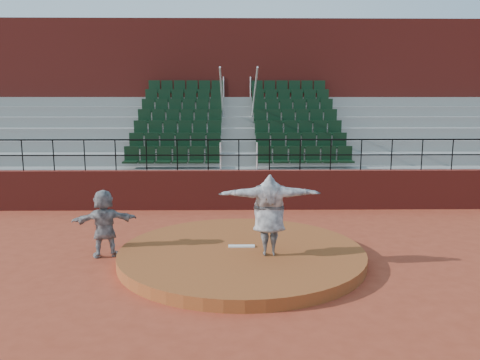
{
  "coord_description": "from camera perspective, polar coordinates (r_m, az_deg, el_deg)",
  "views": [
    {
      "loc": [
        -0.19,
        -10.12,
        3.54
      ],
      "look_at": [
        0.0,
        2.5,
        1.4
      ],
      "focal_mm": 35.0,
      "sensor_mm": 36.0,
      "label": 1
    }
  ],
  "objects": [
    {
      "name": "pitcher",
      "position": [
        10.06,
        3.57,
        -4.26
      ],
      "size": [
        2.17,
        0.62,
        1.76
      ],
      "primitive_type": "imported",
      "rotation": [
        0.0,
        0.0,
        3.16
      ],
      "color": "black",
      "rests_on": "pitchers_mound"
    },
    {
      "name": "wall_railing",
      "position": [
        15.19,
        -0.14,
        3.92
      ],
      "size": [
        24.04,
        0.05,
        1.03
      ],
      "color": "black",
      "rests_on": "boundary_wall"
    },
    {
      "name": "pitchers_mound",
      "position": [
        10.68,
        0.21,
        -9.02
      ],
      "size": [
        5.5,
        5.5,
        0.25
      ],
      "primitive_type": "cylinder",
      "color": "#944921",
      "rests_on": "ground"
    },
    {
      "name": "press_box_facade",
      "position": [
        22.72,
        -0.39,
        9.65
      ],
      "size": [
        24.0,
        3.0,
        7.1
      ],
      "primitive_type": "cube",
      "color": "maroon",
      "rests_on": "ground"
    },
    {
      "name": "boundary_wall",
      "position": [
        15.39,
        -0.14,
        -1.2
      ],
      "size": [
        24.0,
        0.3,
        1.3
      ],
      "primitive_type": "cube",
      "color": "maroon",
      "rests_on": "ground"
    },
    {
      "name": "fielder",
      "position": [
        11.15,
        -16.21,
        -5.06
      ],
      "size": [
        1.53,
        0.8,
        1.57
      ],
      "primitive_type": "imported",
      "rotation": [
        0.0,
        0.0,
        3.38
      ],
      "color": "black",
      "rests_on": "ground"
    },
    {
      "name": "pitching_rubber",
      "position": [
        10.78,
        0.19,
        -8.06
      ],
      "size": [
        0.6,
        0.15,
        0.03
      ],
      "primitive_type": "cube",
      "color": "white",
      "rests_on": "pitchers_mound"
    },
    {
      "name": "seating_deck",
      "position": [
        18.88,
        -0.28,
        3.24
      ],
      "size": [
        24.0,
        5.97,
        4.63
      ],
      "color": "gray",
      "rests_on": "ground"
    },
    {
      "name": "ground",
      "position": [
        10.72,
        0.21,
        -9.66
      ],
      "size": [
        90.0,
        90.0,
        0.0
      ],
      "primitive_type": "plane",
      "color": "#9E3A23",
      "rests_on": "ground"
    }
  ]
}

